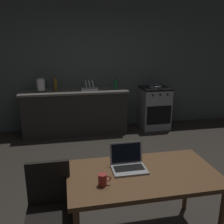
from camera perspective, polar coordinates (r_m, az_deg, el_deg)
ground_plane at (r=3.37m, az=4.13°, el=-17.88°), size 12.00×12.00×0.00m
back_wall at (r=5.50m, az=0.03°, el=11.02°), size 6.40×0.10×2.79m
kitchen_counter at (r=5.23m, az=-8.46°, el=0.10°), size 2.16×0.64×0.91m
stove_oven at (r=5.58m, az=9.68°, el=1.03°), size 0.60×0.62×0.91m
dining_table at (r=2.39m, az=7.08°, el=-15.17°), size 1.39×0.76×0.72m
chair at (r=2.37m, az=-14.22°, el=-20.28°), size 0.40×0.40×0.87m
laptop at (r=2.39m, az=3.76°, el=-11.86°), size 0.32×0.27×0.22m
electric_kettle at (r=5.12m, az=-16.04°, el=5.94°), size 0.19×0.17×0.26m
bottle at (r=5.16m, az=0.86°, el=6.58°), size 0.08×0.08×0.25m
frying_pan at (r=5.45m, az=10.06°, el=5.84°), size 0.28×0.45×0.05m
coffee_mug at (r=2.14m, az=-2.16°, el=-15.34°), size 0.11×0.07×0.10m
dish_rack at (r=5.14m, az=-5.24°, el=5.66°), size 0.34×0.26×0.21m
bottle_b at (r=5.18m, az=-12.91°, el=6.40°), size 0.07×0.07×0.29m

